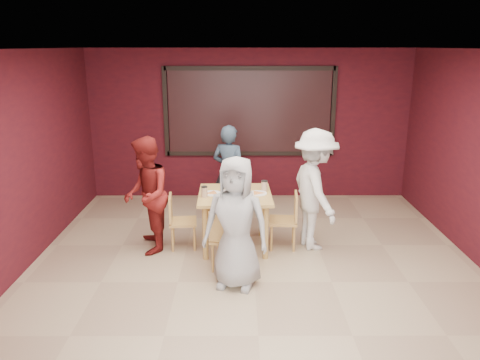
{
  "coord_description": "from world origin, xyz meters",
  "views": [
    {
      "loc": [
        -0.2,
        -5.24,
        2.84
      ],
      "look_at": [
        -0.18,
        1.08,
        1.01
      ],
      "focal_mm": 35.0,
      "sensor_mm": 36.0,
      "label": 1
    }
  ],
  "objects_px": {
    "diner_front": "(236,223)",
    "diner_right": "(315,190)",
    "chair_back": "(231,196)",
    "chair_left": "(178,218)",
    "diner_back": "(229,172)",
    "chair_right": "(288,217)",
    "dining_table": "(235,201)",
    "chair_front": "(226,236)",
    "diner_left": "(146,195)"
  },
  "relations": [
    {
      "from": "dining_table",
      "to": "diner_right",
      "type": "height_order",
      "value": "diner_right"
    },
    {
      "from": "dining_table",
      "to": "chair_back",
      "type": "height_order",
      "value": "dining_table"
    },
    {
      "from": "chair_back",
      "to": "diner_left",
      "type": "distance_m",
      "value": 1.5
    },
    {
      "from": "diner_front",
      "to": "diner_left",
      "type": "bearing_deg",
      "value": 155.23
    },
    {
      "from": "diner_front",
      "to": "diner_right",
      "type": "bearing_deg",
      "value": 59.72
    },
    {
      "from": "chair_front",
      "to": "diner_front",
      "type": "height_order",
      "value": "diner_front"
    },
    {
      "from": "chair_front",
      "to": "diner_right",
      "type": "distance_m",
      "value": 1.5
    },
    {
      "from": "diner_back",
      "to": "dining_table",
      "type": "bearing_deg",
      "value": 116.97
    },
    {
      "from": "diner_left",
      "to": "chair_front",
      "type": "bearing_deg",
      "value": 49.96
    },
    {
      "from": "diner_front",
      "to": "diner_left",
      "type": "relative_size",
      "value": 0.98
    },
    {
      "from": "chair_left",
      "to": "diner_back",
      "type": "distance_m",
      "value": 1.45
    },
    {
      "from": "dining_table",
      "to": "chair_right",
      "type": "relative_size",
      "value": 1.28
    },
    {
      "from": "diner_front",
      "to": "chair_right",
      "type": "bearing_deg",
      "value": 70.68
    },
    {
      "from": "chair_left",
      "to": "diner_back",
      "type": "relative_size",
      "value": 0.5
    },
    {
      "from": "diner_right",
      "to": "diner_back",
      "type": "bearing_deg",
      "value": 31.93
    },
    {
      "from": "chair_left",
      "to": "diner_left",
      "type": "xyz_separation_m",
      "value": [
        -0.42,
        -0.09,
        0.38
      ]
    },
    {
      "from": "chair_right",
      "to": "chair_front",
      "type": "bearing_deg",
      "value": -139.78
    },
    {
      "from": "chair_back",
      "to": "diner_right",
      "type": "height_order",
      "value": "diner_right"
    },
    {
      "from": "dining_table",
      "to": "diner_left",
      "type": "distance_m",
      "value": 1.25
    },
    {
      "from": "diner_right",
      "to": "diner_left",
      "type": "bearing_deg",
      "value": 78.64
    },
    {
      "from": "chair_back",
      "to": "chair_left",
      "type": "xyz_separation_m",
      "value": [
        -0.75,
        -0.79,
        -0.07
      ]
    },
    {
      "from": "chair_front",
      "to": "diner_back",
      "type": "relative_size",
      "value": 0.52
    },
    {
      "from": "chair_right",
      "to": "diner_left",
      "type": "bearing_deg",
      "value": -177.33
    },
    {
      "from": "diner_back",
      "to": "diner_right",
      "type": "relative_size",
      "value": 0.92
    },
    {
      "from": "chair_back",
      "to": "diner_right",
      "type": "distance_m",
      "value": 1.47
    },
    {
      "from": "dining_table",
      "to": "chair_back",
      "type": "relative_size",
      "value": 1.15
    },
    {
      "from": "chair_left",
      "to": "diner_front",
      "type": "xyz_separation_m",
      "value": [
        0.84,
        -1.11,
        0.36
      ]
    },
    {
      "from": "chair_back",
      "to": "diner_front",
      "type": "distance_m",
      "value": 1.93
    },
    {
      "from": "chair_right",
      "to": "chair_left",
      "type": "bearing_deg",
      "value": -179.99
    },
    {
      "from": "chair_back",
      "to": "diner_back",
      "type": "relative_size",
      "value": 0.57
    },
    {
      "from": "chair_back",
      "to": "diner_front",
      "type": "bearing_deg",
      "value": -87.34
    },
    {
      "from": "dining_table",
      "to": "diner_right",
      "type": "bearing_deg",
      "value": -0.12
    },
    {
      "from": "chair_back",
      "to": "chair_left",
      "type": "relative_size",
      "value": 1.16
    },
    {
      "from": "chair_left",
      "to": "chair_right",
      "type": "bearing_deg",
      "value": 0.01
    },
    {
      "from": "chair_right",
      "to": "diner_right",
      "type": "relative_size",
      "value": 0.47
    },
    {
      "from": "chair_left",
      "to": "diner_right",
      "type": "relative_size",
      "value": 0.46
    },
    {
      "from": "diner_front",
      "to": "diner_right",
      "type": "xyz_separation_m",
      "value": [
        1.11,
        1.13,
        0.06
      ]
    },
    {
      "from": "chair_front",
      "to": "diner_front",
      "type": "distance_m",
      "value": 0.52
    },
    {
      "from": "diner_right",
      "to": "diner_front",
      "type": "bearing_deg",
      "value": 121.45
    },
    {
      "from": "chair_back",
      "to": "chair_right",
      "type": "relative_size",
      "value": 1.12
    },
    {
      "from": "chair_right",
      "to": "diner_back",
      "type": "height_order",
      "value": "diner_back"
    },
    {
      "from": "chair_front",
      "to": "chair_left",
      "type": "xyz_separation_m",
      "value": [
        -0.71,
        0.73,
        -0.03
      ]
    },
    {
      "from": "chair_back",
      "to": "diner_back",
      "type": "distance_m",
      "value": 0.52
    },
    {
      "from": "chair_back",
      "to": "diner_back",
      "type": "height_order",
      "value": "diner_back"
    },
    {
      "from": "chair_left",
      "to": "diner_right",
      "type": "height_order",
      "value": "diner_right"
    },
    {
      "from": "dining_table",
      "to": "chair_right",
      "type": "xyz_separation_m",
      "value": [
        0.76,
        -0.02,
        -0.25
      ]
    },
    {
      "from": "dining_table",
      "to": "chair_back",
      "type": "distance_m",
      "value": 0.79
    },
    {
      "from": "dining_table",
      "to": "chair_front",
      "type": "xyz_separation_m",
      "value": [
        -0.1,
        -0.75,
        -0.23
      ]
    },
    {
      "from": "chair_back",
      "to": "diner_front",
      "type": "height_order",
      "value": "diner_front"
    },
    {
      "from": "chair_front",
      "to": "chair_left",
      "type": "bearing_deg",
      "value": 134.25
    }
  ]
}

